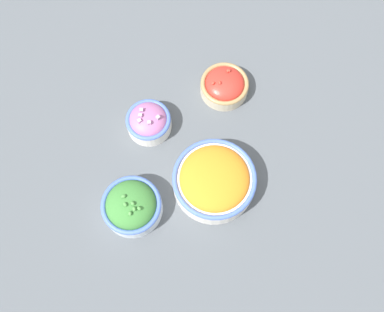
# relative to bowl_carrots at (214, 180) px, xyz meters

# --- Properties ---
(ground_plane) EXTENTS (3.00, 3.00, 0.00)m
(ground_plane) POSITION_rel_bowl_carrots_xyz_m (0.05, 0.07, -0.04)
(ground_plane) COLOR #4C5156
(bowl_carrots) EXTENTS (0.20, 0.20, 0.08)m
(bowl_carrots) POSITION_rel_bowl_carrots_xyz_m (0.00, 0.00, 0.00)
(bowl_carrots) COLOR silver
(bowl_carrots) RESTS_ON ground_plane
(bowl_red_onion) EXTENTS (0.11, 0.11, 0.07)m
(bowl_red_onion) POSITION_rel_bowl_carrots_xyz_m (0.11, 0.20, -0.01)
(bowl_red_onion) COLOR silver
(bowl_red_onion) RESTS_ON ground_plane
(bowl_cherry_tomatoes) EXTENTS (0.13, 0.13, 0.06)m
(bowl_cherry_tomatoes) POSITION_rel_bowl_carrots_xyz_m (0.26, 0.04, -0.01)
(bowl_cherry_tomatoes) COLOR beige
(bowl_cherry_tomatoes) RESTS_ON ground_plane
(bowl_broccoli) EXTENTS (0.14, 0.14, 0.09)m
(bowl_broccoli) POSITION_rel_bowl_carrots_xyz_m (-0.11, 0.17, -0.00)
(bowl_broccoli) COLOR silver
(bowl_broccoli) RESTS_ON ground_plane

